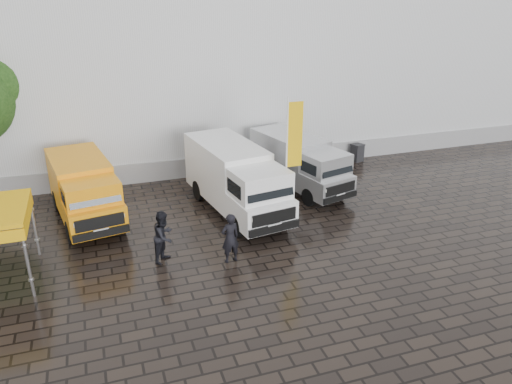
# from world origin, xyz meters

# --- Properties ---
(ground) EXTENTS (120.00, 120.00, 0.00)m
(ground) POSITION_xyz_m (0.00, 0.00, 0.00)
(ground) COLOR black
(ground) RESTS_ON ground
(exhibition_hall) EXTENTS (44.00, 16.00, 12.00)m
(exhibition_hall) POSITION_xyz_m (2.00, 16.00, 6.00)
(exhibition_hall) COLOR silver
(exhibition_hall) RESTS_ON ground
(hall_plinth) EXTENTS (44.00, 0.15, 1.00)m
(hall_plinth) POSITION_xyz_m (2.00, 7.95, 0.50)
(hall_plinth) COLOR gray
(hall_plinth) RESTS_ON ground
(van_yellow) EXTENTS (3.02, 5.79, 2.54)m
(van_yellow) POSITION_xyz_m (-7.24, 4.27, 1.27)
(van_yellow) COLOR orange
(van_yellow) RESTS_ON ground
(van_white) EXTENTS (3.19, 6.83, 2.85)m
(van_white) POSITION_xyz_m (-1.07, 3.12, 1.42)
(van_white) COLOR white
(van_white) RESTS_ON ground
(van_silver) EXTENTS (3.33, 6.07, 2.50)m
(van_silver) POSITION_xyz_m (2.54, 4.70, 1.25)
(van_silver) COLOR silver
(van_silver) RESTS_ON ground
(flagpole) EXTENTS (0.88, 0.50, 5.33)m
(flagpole) POSITION_xyz_m (0.60, 1.14, 3.00)
(flagpole) COLOR black
(flagpole) RESTS_ON ground
(wheelie_bin) EXTENTS (0.73, 0.73, 0.98)m
(wheelie_bin) POSITION_xyz_m (7.22, 7.44, 0.49)
(wheelie_bin) COLOR black
(wheelie_bin) RESTS_ON ground
(person_front) EXTENTS (0.75, 0.56, 1.86)m
(person_front) POSITION_xyz_m (-2.47, -0.87, 0.93)
(person_front) COLOR black
(person_front) RESTS_ON ground
(person_tent) EXTENTS (1.14, 1.18, 1.91)m
(person_tent) POSITION_xyz_m (-4.67, -0.07, 0.96)
(person_tent) COLOR black
(person_tent) RESTS_ON ground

